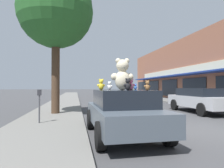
{
  "coord_description": "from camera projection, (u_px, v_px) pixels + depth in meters",
  "views": [
    {
      "loc": [
        -4.41,
        -6.37,
        1.53
      ],
      "look_at": [
        -2.81,
        2.48,
        1.66
      ],
      "focal_mm": 32.0,
      "sensor_mm": 36.0,
      "label": 1
    }
  ],
  "objects": [
    {
      "name": "teddy_bear_green",
      "position": [
        132.0,
        87.0,
        6.96
      ],
      "size": [
        0.17,
        0.13,
        0.23
      ],
      "rotation": [
        0.0,
        0.0,
        2.66
      ],
      "color": "green",
      "rests_on": "plush_art_car"
    },
    {
      "name": "parked_car_far_center",
      "position": [
        200.0,
        99.0,
        11.86
      ],
      "size": [
        1.92,
        4.67,
        1.45
      ],
      "color": "#B7B7BC",
      "rests_on": "ground_plane"
    },
    {
      "name": "teddy_bear_white",
      "position": [
        110.0,
        86.0,
        6.93
      ],
      "size": [
        0.2,
        0.19,
        0.29
      ],
      "rotation": [
        0.0,
        0.0,
        2.42
      ],
      "color": "white",
      "rests_on": "plush_art_car"
    },
    {
      "name": "parking_meter",
      "position": [
        39.0,
        102.0,
        7.6
      ],
      "size": [
        0.14,
        0.1,
        1.27
      ],
      "color": "#4C4C51",
      "rests_on": "sidewalk_near"
    },
    {
      "name": "teddy_bear_brown",
      "position": [
        147.0,
        86.0,
        5.43
      ],
      "size": [
        0.21,
        0.14,
        0.28
      ],
      "rotation": [
        0.0,
        0.0,
        3.39
      ],
      "color": "olive",
      "rests_on": "plush_art_car"
    },
    {
      "name": "plush_art_car",
      "position": [
        123.0,
        111.0,
        6.18
      ],
      "size": [
        2.05,
        4.09,
        1.43
      ],
      "rotation": [
        0.0,
        0.0,
        0.02
      ],
      "color": "#4C5660",
      "rests_on": "ground_plane"
    },
    {
      "name": "street_tree",
      "position": [
        56.0,
        11.0,
        10.49
      ],
      "size": [
        3.93,
        3.93,
        7.35
      ],
      "color": "#473323",
      "rests_on": "sidewalk_near"
    },
    {
      "name": "teddy_bear_giant",
      "position": [
        122.0,
        75.0,
        6.09
      ],
      "size": [
        0.71,
        0.44,
        0.97
      ],
      "rotation": [
        0.0,
        0.0,
        3.12
      ],
      "color": "beige",
      "rests_on": "plush_art_car"
    },
    {
      "name": "teddy_bear_pink",
      "position": [
        131.0,
        84.0,
        6.29
      ],
      "size": [
        0.28,
        0.18,
        0.38
      ],
      "rotation": [
        0.0,
        0.0,
        3.03
      ],
      "color": "pink",
      "rests_on": "plush_art_car"
    },
    {
      "name": "teddy_bear_black",
      "position": [
        128.0,
        84.0,
        5.63
      ],
      "size": [
        0.26,
        0.19,
        0.35
      ],
      "rotation": [
        0.0,
        0.0,
        3.46
      ],
      "color": "black",
      "rests_on": "plush_art_car"
    },
    {
      "name": "ground_plane",
      "position": [
        203.0,
        130.0,
        7.03
      ],
      "size": [
        260.0,
        260.0,
        0.0
      ],
      "primitive_type": "plane",
      "color": "#424244"
    },
    {
      "name": "teddy_bear_blue",
      "position": [
        135.0,
        87.0,
        7.09
      ],
      "size": [
        0.16,
        0.1,
        0.21
      ],
      "rotation": [
        0.0,
        0.0,
        3.14
      ],
      "color": "blue",
      "rests_on": "plush_art_car"
    },
    {
      "name": "teddy_bear_orange",
      "position": [
        130.0,
        85.0,
        6.52
      ],
      "size": [
        0.25,
        0.18,
        0.34
      ],
      "rotation": [
        0.0,
        0.0,
        3.51
      ],
      "color": "orange",
      "rests_on": "plush_art_car"
    },
    {
      "name": "sidewalk_near",
      "position": [
        40.0,
        135.0,
        6.05
      ],
      "size": [
        2.82,
        90.0,
        0.15
      ],
      "color": "slate",
      "rests_on": "ground_plane"
    },
    {
      "name": "teddy_bear_yellow",
      "position": [
        101.0,
        85.0,
        6.48
      ],
      "size": [
        0.27,
        0.18,
        0.36
      ],
      "rotation": [
        0.0,
        0.0,
        3.31
      ],
      "color": "yellow",
      "rests_on": "plush_art_car"
    }
  ]
}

